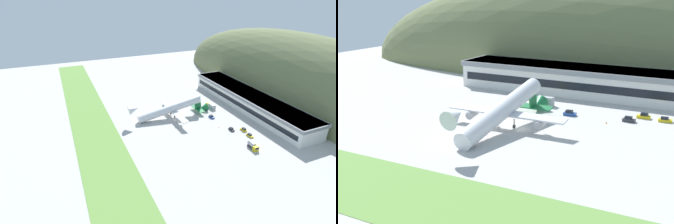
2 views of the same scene
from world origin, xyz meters
The scene contains 12 objects.
ground_plane centered at (0.00, 0.00, 0.00)m, with size 328.78×328.78×0.00m, color #B7B5AF.
grass_strip_foreground centered at (0.00, -47.82, 0.04)m, with size 295.91×23.15×0.08m, color #669342.
hill_backdrop centered at (-2.54, 91.65, 0.00)m, with size 263.70×66.70×89.50m, color #667047.
terminal_building centered at (3.20, 49.89, 5.65)m, with size 100.80×19.23×9.97m.
cargo_airplane centered at (-4.35, -1.96, 5.26)m, with size 35.72×51.69×13.19m.
service_car_0 centered at (24.14, 21.66, 0.67)m, with size 3.66×1.70×1.63m.
service_car_1 centered at (33.45, 26.55, 0.61)m, with size 4.02×2.08×1.47m.
service_car_2 centered at (27.12, 27.52, 0.68)m, with size 3.89×1.99×1.64m.
service_car_3 centered at (6.52, 19.84, 0.68)m, with size 3.87×2.12×1.66m.
fuel_truck centered at (-6.14, 27.35, 1.43)m, with size 8.20×2.75×3.00m.
traffic_cone_0 centered at (-12.76, 18.79, 0.28)m, with size 0.52×0.52×0.58m.
traffic_cone_1 centered at (18.94, 16.88, 0.28)m, with size 0.52×0.52×0.58m.
Camera 2 is at (55.87, -110.11, 38.31)m, focal length 50.00 mm.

